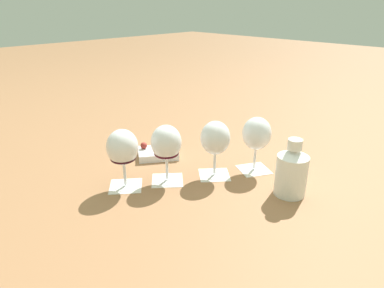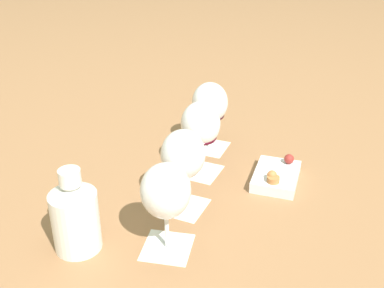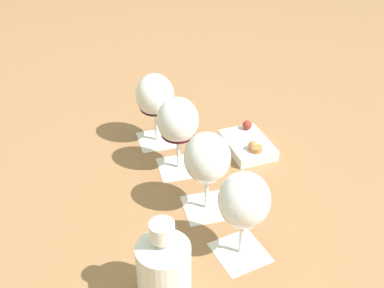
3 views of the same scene
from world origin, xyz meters
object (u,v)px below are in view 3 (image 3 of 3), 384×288
Objects in this scene: wine_glass_1 at (207,161)px; wine_glass_3 at (155,98)px; snack_dish at (248,144)px; wine_glass_2 at (178,123)px; wine_glass_0 at (244,204)px; ceramic_vase at (164,268)px.

wine_glass_1 is 1.00× the size of wine_glass_3.
snack_dish is (-0.21, -0.10, -0.11)m from wine_glass_3.
wine_glass_3 reaches higher than snack_dish.
wine_glass_3 is at bearing -28.43° from wine_glass_2.
wine_glass_0 is at bearing 117.35° from snack_dish.
wine_glass_1 is 1.00× the size of wine_glass_2.
snack_dish is at bearing -81.44° from wine_glass_1.
wine_glass_0 reaches higher than ceramic_vase.
wine_glass_2 is at bearing 58.93° from snack_dish.
snack_dish is (0.16, -0.31, -0.11)m from wine_glass_0.
wine_glass_0 is 1.06× the size of ceramic_vase.
wine_glass_1 is (0.12, -0.07, -0.00)m from wine_glass_0.
wine_glass_3 reaches higher than ceramic_vase.
ceramic_vase is at bearing 130.18° from wine_glass_3.
ceramic_vase is (-0.07, 0.23, -0.05)m from wine_glass_1.
snack_dish is (-0.10, -0.16, -0.11)m from wine_glass_2.
ceramic_vase is (-0.20, 0.32, -0.05)m from wine_glass_2.
ceramic_vase is at bearing 106.72° from wine_glass_1.
snack_dish is at bearing -155.25° from wine_glass_3.
wine_glass_2 is 0.22m from snack_dish.
wine_glass_0 is 0.43m from wine_glass_3.
wine_glass_1 is 0.25m from ceramic_vase.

